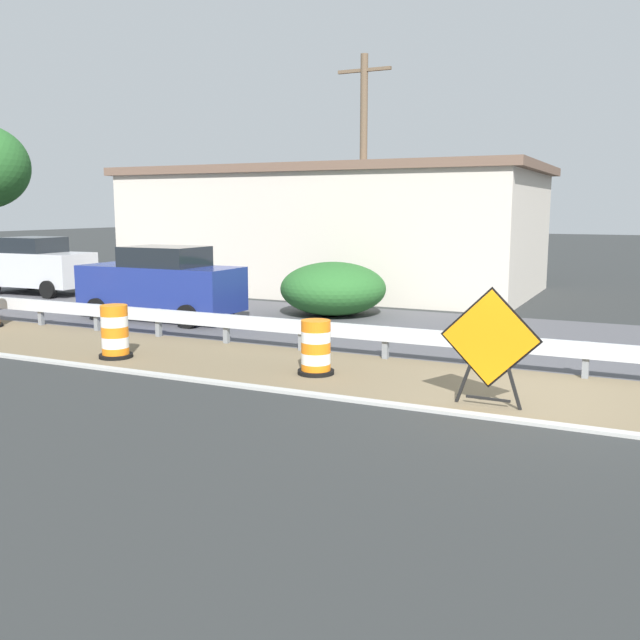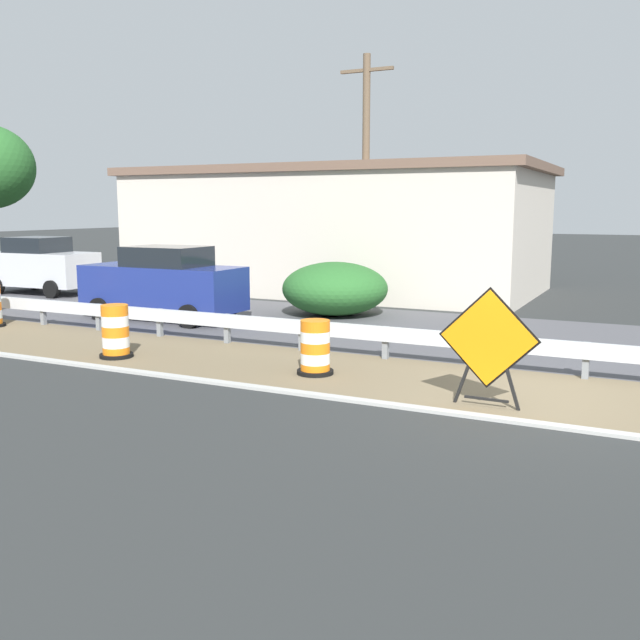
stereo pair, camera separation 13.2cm
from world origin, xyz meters
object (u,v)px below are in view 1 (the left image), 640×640
object	(u,v)px
traffic_barrel_nearest	(316,350)
traffic_barrel_close	(115,334)
warning_sign_diamond	(490,342)
car_lead_far_lane	(161,283)
car_mid_far_lane	(37,266)
utility_pole_near	(363,177)

from	to	relation	value
traffic_barrel_nearest	traffic_barrel_close	world-z (taller)	traffic_barrel_close
warning_sign_diamond	car_lead_far_lane	xyz separation A→B (m)	(4.92, 10.43, 0.00)
warning_sign_diamond	traffic_barrel_nearest	xyz separation A→B (m)	(0.80, 3.50, -0.58)
traffic_barrel_nearest	traffic_barrel_close	xyz separation A→B (m)	(-0.51, 4.53, 0.04)
car_lead_far_lane	traffic_barrel_close	bearing A→B (deg)	117.42
warning_sign_diamond	car_mid_far_lane	xyz separation A→B (m)	(7.89, 18.50, 0.00)
warning_sign_diamond	utility_pole_near	world-z (taller)	utility_pole_near
utility_pole_near	traffic_barrel_close	bearing A→B (deg)	171.63
car_lead_far_lane	car_mid_far_lane	distance (m)	8.61
warning_sign_diamond	traffic_barrel_close	xyz separation A→B (m)	(0.30, 8.03, -0.53)
warning_sign_diamond	car_mid_far_lane	world-z (taller)	car_mid_far_lane
traffic_barrel_close	utility_pole_near	bearing A→B (deg)	-8.37
car_lead_far_lane	car_mid_far_lane	world-z (taller)	car_mid_far_lane
warning_sign_diamond	traffic_barrel_close	distance (m)	8.05
traffic_barrel_nearest	car_lead_far_lane	size ratio (longest dim) A/B	0.22
car_lead_far_lane	utility_pole_near	distance (m)	7.50
warning_sign_diamond	traffic_barrel_nearest	world-z (taller)	warning_sign_diamond
utility_pole_near	car_mid_far_lane	bearing A→B (deg)	102.40
traffic_barrel_nearest	car_lead_far_lane	xyz separation A→B (m)	(4.12, 6.93, 0.58)
traffic_barrel_close	car_mid_far_lane	bearing A→B (deg)	54.04
traffic_barrel_nearest	car_lead_far_lane	world-z (taller)	car_lead_far_lane
warning_sign_diamond	traffic_barrel_nearest	distance (m)	3.63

